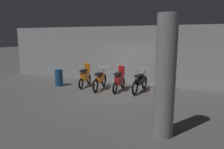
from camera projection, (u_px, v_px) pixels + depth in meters
The scene contains 9 objects.
ground_plane at pixel (115, 93), 9.38m from camera, with size 80.00×80.00×0.00m, color #565451.
back_wall at pixel (130, 55), 11.19m from camera, with size 16.00×0.30×3.13m, color #9EA0A3.
motorbike_slot_0 at pixel (85, 76), 10.69m from camera, with size 0.58×1.67×1.29m.
motorbike_slot_1 at pixel (100, 79), 10.11m from camera, with size 0.59×1.95×1.15m.
motorbike_slot_2 at pixel (119, 80), 9.82m from camera, with size 0.59×1.68×1.29m.
motorbike_slot_3 at pixel (140, 81), 9.63m from camera, with size 0.59×1.95×1.15m.
motorbike_slot_4 at pixel (161, 82), 9.27m from camera, with size 0.59×1.68×1.29m.
support_pillar at pixel (165, 77), 5.13m from camera, with size 0.51×0.51×3.13m, color gray.
trash_bin at pixel (59, 78), 10.77m from camera, with size 0.41×0.41×0.87m, color navy.
Camera 1 is at (3.33, -8.43, 2.57)m, focal length 32.69 mm.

